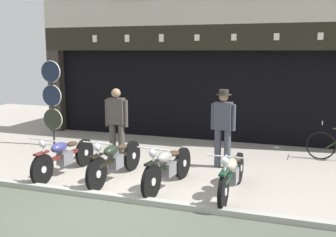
% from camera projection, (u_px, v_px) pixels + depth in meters
% --- Properties ---
extents(ground, '(21.93, 22.00, 0.18)m').
position_uv_depth(ground, '(91.00, 228.00, 6.04)').
color(ground, '#A1988C').
extents(shop_facade, '(10.23, 4.42, 6.52)m').
position_uv_depth(shop_facade, '(212.00, 77.00, 13.18)').
color(shop_facade, black).
rests_on(shop_facade, ground).
extents(motorcycle_left, '(0.62, 2.04, 0.91)m').
position_uv_depth(motorcycle_left, '(64.00, 156.00, 8.42)').
color(motorcycle_left, black).
rests_on(motorcycle_left, ground).
extents(motorcycle_center_left, '(0.62, 2.09, 0.92)m').
position_uv_depth(motorcycle_center_left, '(115.00, 159.00, 8.08)').
color(motorcycle_center_left, black).
rests_on(motorcycle_center_left, ground).
extents(motorcycle_center, '(0.62, 1.96, 0.91)m').
position_uv_depth(motorcycle_center, '(168.00, 167.00, 7.61)').
color(motorcycle_center, black).
rests_on(motorcycle_center, ground).
extents(motorcycle_center_right, '(0.62, 2.05, 0.90)m').
position_uv_depth(motorcycle_center_right, '(232.00, 173.00, 7.21)').
color(motorcycle_center_right, black).
rests_on(motorcycle_center_right, ground).
extents(salesman_left, '(0.56, 0.26, 1.73)m').
position_uv_depth(salesman_left, '(117.00, 121.00, 9.41)').
color(salesman_left, '#47423D').
rests_on(salesman_left, ground).
extents(shopkeeper_center, '(0.56, 0.34, 1.75)m').
position_uv_depth(shopkeeper_center, '(223.00, 125.00, 8.88)').
color(shopkeeper_center, '#3D424C').
rests_on(shopkeeper_center, ground).
extents(tyre_sign_pole, '(0.59, 0.06, 2.33)m').
position_uv_depth(tyre_sign_pole, '(52.00, 97.00, 10.92)').
color(tyre_sign_pole, '#232328').
rests_on(tyre_sign_pole, ground).
extents(advert_board_near, '(0.82, 0.03, 0.97)m').
position_uv_depth(advert_board_near, '(248.00, 83.00, 11.24)').
color(advert_board_near, silver).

